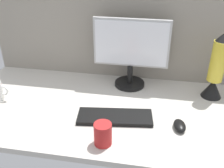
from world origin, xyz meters
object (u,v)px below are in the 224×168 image
Objects in this scene: mouse at (180,126)px; lava_lamp at (216,72)px; mug_red_plastic at (103,134)px; monitor at (131,50)px; keyboard at (115,117)px.

lava_lamp is (18.93, 32.95, 13.81)cm from mouse.
mug_red_plastic is 0.28× the size of lava_lamp.
mouse is 0.92× the size of mug_red_plastic.
monitor reaches higher than keyboard.
keyboard is 3.55× the size of mug_red_plastic.
mug_red_plastic is at bearing -162.55° from mouse.
monitor is at bearing 77.71° from keyboard.
monitor reaches higher than mug_red_plastic.
keyboard is 1.00× the size of lava_lamp.
keyboard is 31.37cm from mouse.
monitor is 4.16× the size of mug_red_plastic.
monitor is at bearing 117.71° from mouse.
mug_red_plastic reaches higher than keyboard.
keyboard is at bearing 167.25° from mouse.
mouse is (28.15, -38.46, -20.98)cm from monitor.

